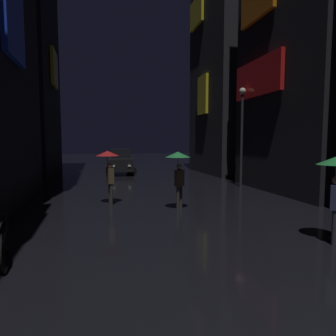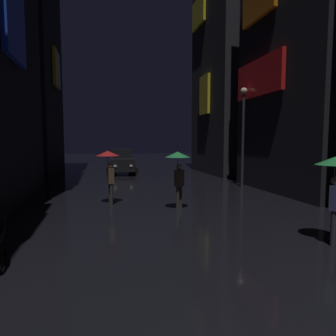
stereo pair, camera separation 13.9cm
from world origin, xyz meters
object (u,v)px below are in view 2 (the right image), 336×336
(pedestrian_foreground_left_green, at_px, (178,164))
(car_distant, at_px, (122,162))
(streetlamp_right_far, at_px, (243,125))
(pedestrian_near_crossing_red, at_px, (109,162))
(pedestrian_midstreet_centre_green, at_px, (335,175))
(bicycle_parked_at_storefront, at_px, (2,242))

(pedestrian_foreground_left_green, distance_m, car_distant, 12.84)
(car_distant, bearing_deg, streetlamp_right_far, -54.88)
(pedestrian_near_crossing_red, relative_size, streetlamp_right_far, 0.40)
(pedestrian_midstreet_centre_green, bearing_deg, pedestrian_near_crossing_red, 131.46)
(bicycle_parked_at_storefront, bearing_deg, pedestrian_midstreet_centre_green, -4.99)
(pedestrian_near_crossing_red, distance_m, bicycle_parked_at_storefront, 5.85)
(pedestrian_near_crossing_red, distance_m, streetlamp_right_far, 7.99)
(bicycle_parked_at_storefront, bearing_deg, streetlamp_right_far, 40.35)
(pedestrian_foreground_left_green, height_order, streetlamp_right_far, streetlamp_right_far)
(pedestrian_midstreet_centre_green, xyz_separation_m, streetlamp_right_far, (2.06, 8.82, 1.68))
(bicycle_parked_at_storefront, xyz_separation_m, car_distant, (3.77, 16.45, 0.54))
(car_distant, xyz_separation_m, streetlamp_right_far, (5.83, -8.29, 2.42))
(pedestrian_midstreet_centre_green, relative_size, pedestrian_near_crossing_red, 1.00)
(bicycle_parked_at_storefront, bearing_deg, pedestrian_foreground_left_green, 37.46)
(pedestrian_foreground_left_green, height_order, car_distant, pedestrian_foreground_left_green)
(pedestrian_midstreet_centre_green, bearing_deg, pedestrian_foreground_left_green, 122.48)
(car_distant, bearing_deg, bicycle_parked_at_storefront, -102.92)
(pedestrian_near_crossing_red, distance_m, pedestrian_foreground_left_green, 2.85)
(pedestrian_midstreet_centre_green, distance_m, bicycle_parked_at_storefront, 7.68)
(pedestrian_midstreet_centre_green, distance_m, pedestrian_near_crossing_red, 7.80)
(pedestrian_midstreet_centre_green, relative_size, bicycle_parked_at_storefront, 1.18)
(pedestrian_midstreet_centre_green, distance_m, car_distant, 17.53)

